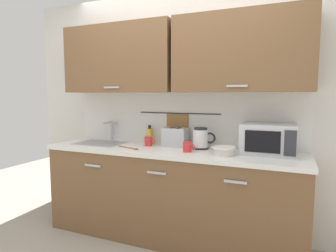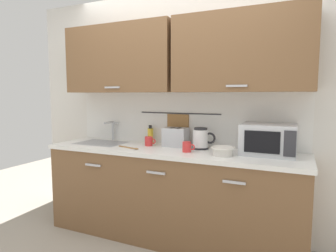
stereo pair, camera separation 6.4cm
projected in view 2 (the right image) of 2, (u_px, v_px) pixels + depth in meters
ground at (157, 252)px, 2.65m from camera, size 8.00×8.00×0.00m
counter_unit at (169, 193)px, 2.88m from camera, size 2.53×0.64×0.90m
back_wall_assembly at (179, 85)px, 2.97m from camera, size 3.70×0.41×2.50m
sink_faucet at (112, 128)px, 3.36m from camera, size 0.09×0.17×0.22m
microwave at (268, 139)px, 2.54m from camera, size 0.46×0.35×0.27m
electric_kettle at (201, 139)px, 2.82m from camera, size 0.23×0.16×0.21m
dish_soap_bottle at (150, 135)px, 3.16m from camera, size 0.06×0.06×0.20m
mug_near_sink at (149, 141)px, 3.00m from camera, size 0.12×0.08×0.09m
mixing_bowl at (223, 150)px, 2.51m from camera, size 0.21×0.21×0.08m
toaster at (176, 137)px, 2.96m from camera, size 0.26×0.17×0.19m
mug_by_kettle at (187, 147)px, 2.67m from camera, size 0.12×0.08×0.09m
wooden_spoon at (131, 148)px, 2.85m from camera, size 0.27×0.10×0.01m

